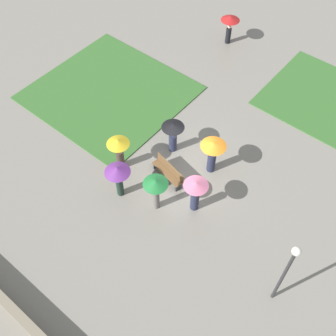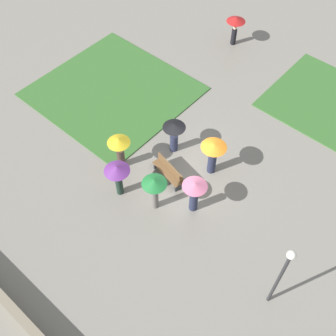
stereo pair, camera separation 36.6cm
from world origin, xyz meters
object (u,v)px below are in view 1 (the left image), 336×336
crowd_person_green (156,187)px  lamp_post (287,268)px  park_bench (168,171)px  crowd_person_yellow (119,148)px  crowd_person_orange (213,152)px  crowd_person_black (173,132)px  lone_walker_mid_plaza (230,23)px  crowd_person_purple (118,174)px  crowd_person_pink (196,191)px

crowd_person_green → lamp_post: bearing=-161.8°
park_bench → crowd_person_yellow: crowd_person_yellow is taller
crowd_person_yellow → crowd_person_orange: crowd_person_orange is taller
lamp_post → crowd_person_green: size_ratio=2.07×
park_bench → lamp_post: bearing=-3.8°
crowd_person_black → crowd_person_green: crowd_person_green is taller
crowd_person_yellow → lone_walker_mid_plaza: crowd_person_yellow is taller
park_bench → crowd_person_orange: bearing=64.3°
crowd_person_black → crowd_person_yellow: crowd_person_yellow is taller
lamp_post → crowd_person_orange: 6.68m
crowd_person_orange → lone_walker_mid_plaza: crowd_person_orange is taller
park_bench → crowd_person_green: crowd_person_green is taller
lamp_post → crowd_person_yellow: lamp_post is taller
lone_walker_mid_plaza → lamp_post: bearing=36.3°
crowd_person_black → crowd_person_green: 3.45m
park_bench → crowd_person_black: (-0.94, 1.49, 0.77)m
crowd_person_orange → crowd_person_purple: (-2.37, -3.73, 0.16)m
park_bench → crowd_person_yellow: size_ratio=0.99×
lamp_post → lone_walker_mid_plaza: size_ratio=2.24×
crowd_person_black → crowd_person_pink: size_ratio=0.95×
crowd_person_black → crowd_person_green: bearing=95.4°
crowd_person_orange → crowd_person_green: size_ratio=0.97×
crowd_person_black → crowd_person_purple: bearing=66.0°
crowd_person_pink → crowd_person_green: bearing=143.1°
lamp_post → crowd_person_yellow: 9.11m
crowd_person_yellow → crowd_person_purple: 1.59m
crowd_person_yellow → crowd_person_pink: (4.13, 0.36, -0.05)m
crowd_person_orange → crowd_person_pink: bearing=142.8°
park_bench → crowd_person_yellow: 2.53m
crowd_person_orange → lone_walker_mid_plaza: (-4.99, 8.73, 0.08)m
lamp_post → crowd_person_orange: (-5.51, 3.53, -1.34)m
park_bench → lone_walker_mid_plaza: lone_walker_mid_plaza is taller
crowd_person_black → crowd_person_yellow: (-1.25, -2.41, 0.09)m
crowd_person_purple → lone_walker_mid_plaza: crowd_person_purple is taller
crowd_person_orange → lamp_post: bearing=-177.0°
crowd_person_pink → lone_walker_mid_plaza: bearing=43.0°
crowd_person_yellow → crowd_person_purple: bearing=69.7°
crowd_person_pink → crowd_person_yellow: bearing=110.6°
crowd_person_yellow → crowd_person_green: crowd_person_green is taller
crowd_person_purple → crowd_person_green: bearing=-24.2°
lamp_post → crowd_person_green: bearing=177.1°
lamp_post → crowd_person_pink: size_ratio=2.15×
crowd_person_pink → crowd_person_green: (-1.34, -1.03, 0.23)m
crowd_person_orange → park_bench: bearing=88.1°
lamp_post → park_bench: bearing=164.4°
crowd_person_purple → crowd_person_green: size_ratio=0.97×
lamp_post → crowd_person_pink: (-4.83, 1.34, -1.36)m
crowd_person_black → lone_walker_mid_plaza: 9.31m
crowd_person_yellow → crowd_person_orange: (3.45, 2.56, -0.02)m
crowd_person_yellow → lone_walker_mid_plaza: bearing=-145.0°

